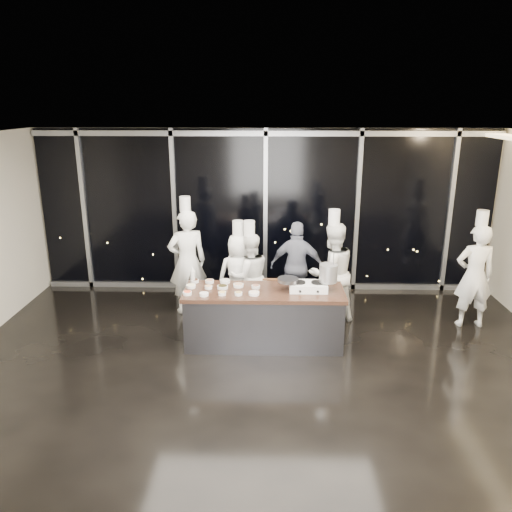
% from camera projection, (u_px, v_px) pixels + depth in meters
% --- Properties ---
extents(ground, '(9.00, 9.00, 0.00)m').
position_uv_depth(ground, '(263.00, 373.00, 7.04)').
color(ground, black).
rests_on(ground, ground).
extents(room_shell, '(9.02, 7.02, 3.21)m').
position_uv_depth(room_shell, '(277.00, 217.00, 6.38)').
color(room_shell, beige).
rests_on(room_shell, ground).
extents(window_wall, '(8.90, 0.11, 3.20)m').
position_uv_depth(window_wall, '(265.00, 211.00, 9.85)').
color(window_wall, black).
rests_on(window_wall, ground).
extents(demo_counter, '(2.46, 0.86, 0.90)m').
position_uv_depth(demo_counter, '(264.00, 317.00, 7.77)').
color(demo_counter, '#3B3A40').
rests_on(demo_counter, ground).
extents(stove, '(0.58, 0.37, 0.14)m').
position_uv_depth(stove, '(308.00, 286.00, 7.62)').
color(stove, white).
rests_on(stove, demo_counter).
extents(frying_pan, '(0.55, 0.32, 0.05)m').
position_uv_depth(frying_pan, '(287.00, 280.00, 7.60)').
color(frying_pan, slate).
rests_on(frying_pan, stove).
extents(stock_pot, '(0.28, 0.28, 0.28)m').
position_uv_depth(stock_pot, '(328.00, 273.00, 7.56)').
color(stock_pot, '#A7A8AA').
rests_on(stock_pot, stove).
extents(prep_bowls, '(1.15, 0.72, 0.05)m').
position_uv_depth(prep_bowls, '(220.00, 287.00, 7.69)').
color(prep_bowls, white).
rests_on(prep_bowls, demo_counter).
extents(squeeze_bottle, '(0.07, 0.07, 0.26)m').
position_uv_depth(squeeze_bottle, '(193.00, 275.00, 7.93)').
color(squeeze_bottle, silver).
rests_on(squeeze_bottle, demo_counter).
extents(chef_far_left, '(0.81, 0.67, 2.12)m').
position_uv_depth(chef_far_left, '(187.00, 261.00, 8.86)').
color(chef_far_left, white).
rests_on(chef_far_left, ground).
extents(chef_left, '(0.82, 0.62, 1.72)m').
position_uv_depth(chef_left, '(239.00, 274.00, 8.78)').
color(chef_left, white).
rests_on(chef_left, ground).
extents(chef_center, '(0.88, 0.78, 1.75)m').
position_uv_depth(chef_center, '(249.00, 276.00, 8.66)').
color(chef_center, white).
rests_on(chef_center, ground).
extents(guest, '(1.02, 0.57, 1.65)m').
position_uv_depth(guest, '(297.00, 267.00, 8.97)').
color(guest, '#151C3A').
rests_on(guest, ground).
extents(chef_right, '(1.05, 0.96, 1.98)m').
position_uv_depth(chef_right, '(332.00, 273.00, 8.49)').
color(chef_right, white).
rests_on(chef_right, ground).
extents(chef_side, '(0.66, 0.44, 2.01)m').
position_uv_depth(chef_side, '(474.00, 275.00, 8.29)').
color(chef_side, white).
rests_on(chef_side, ground).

